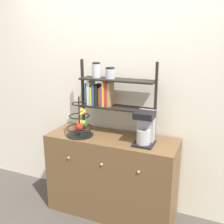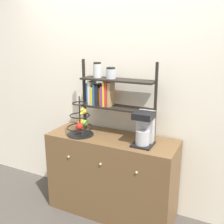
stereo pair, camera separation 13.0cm
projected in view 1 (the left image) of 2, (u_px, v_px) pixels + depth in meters
The scene contains 6 objects.
ground_plane at pixel (102, 224), 2.70m from camera, with size 12.00×12.00×0.00m, color #47423D.
wall_back at pixel (122, 91), 2.80m from camera, with size 7.00×0.05×2.60m, color silver.
sideboard at pixel (112, 175), 2.79m from camera, with size 1.34×0.49×0.87m.
coffee_maker at pixel (145, 128), 2.46m from camera, with size 0.19×0.21×0.32m.
fruit_stand at pixel (80, 123), 2.69m from camera, with size 0.28×0.28×0.41m.
shelf_hutch at pixel (107, 91), 2.68m from camera, with size 0.81×0.20×0.76m.
Camera 1 is at (0.98, -2.06, 1.85)m, focal length 42.00 mm.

